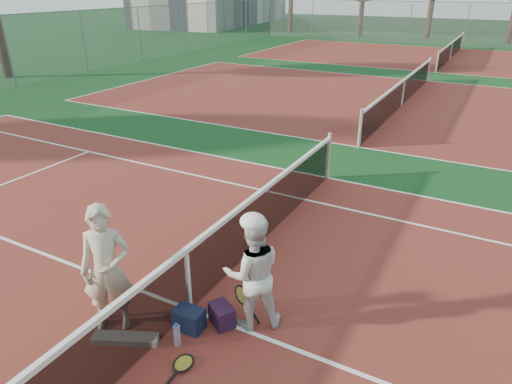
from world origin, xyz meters
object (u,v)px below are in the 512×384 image
racket_spare (183,364)px  sports_bag_navy (189,319)px  racket_black_held (242,304)px  player_a (107,269)px  water_bottle (177,336)px  player_b (253,273)px  net_main (188,280)px  racket_red (124,300)px  sports_bag_purple (222,315)px

racket_spare → sports_bag_navy: bearing=26.9°
racket_black_held → racket_spare: bearing=74.0°
player_a → racket_spare: player_a is taller
sports_bag_navy → water_bottle: bearing=-81.6°
sports_bag_navy → player_b: bearing=36.8°
net_main → sports_bag_navy: bearing=-55.3°
water_bottle → racket_red: bearing=173.8°
racket_red → net_main: bearing=-0.2°
racket_black_held → water_bottle: racket_black_held is taller
racket_red → racket_spare: racket_red is taller
sports_bag_purple → water_bottle: water_bottle is taller
player_a → sports_bag_purple: player_a is taller
player_a → sports_bag_purple: bearing=-4.7°
racket_black_held → sports_bag_navy: racket_black_held is taller
sports_bag_navy → sports_bag_purple: 0.44m
player_a → player_b: player_a is taller
player_b → sports_bag_purple: 0.78m
racket_spare → sports_bag_purple: sports_bag_purple is taller
player_b → racket_spare: 1.38m
racket_black_held → player_b: bearing=179.6°
player_b → sports_bag_purple: size_ratio=4.43×
player_a → sports_bag_purple: size_ratio=4.95×
player_a → water_bottle: player_a is taller
net_main → sports_bag_navy: net_main is taller
racket_red → water_bottle: bearing=-42.9°
net_main → player_a: size_ratio=6.16×
sports_bag_navy → racket_black_held: bearing=43.8°
racket_red → water_bottle: size_ratio=1.82×
player_a → player_b: 1.86m
racket_black_held → net_main: bearing=8.6°
racket_red → water_bottle: (0.98, -0.11, -0.12)m
player_b → racket_spare: bearing=35.2°
racket_red → sports_bag_purple: bearing=-15.1°
net_main → water_bottle: 0.78m
sports_bag_purple → water_bottle: (-0.29, -0.61, 0.00)m
racket_red → water_bottle: racket_red is taller
sports_bag_navy → net_main: bearing=124.7°
sports_bag_navy → racket_red: bearing=-167.1°
sports_bag_purple → water_bottle: 0.67m
net_main → player_b: 0.97m
net_main → racket_red: net_main is taller
player_a → player_b: (1.61, 0.93, -0.09)m
racket_red → player_a: bearing=-124.4°
racket_spare → water_bottle: bearing=45.2°
net_main → sports_bag_purple: net_main is taller
player_a → sports_bag_purple: (1.26, 0.70, -0.75)m
player_b → water_bottle: size_ratio=5.32×
racket_red → racket_black_held: (1.45, 0.71, -0.01)m
racket_black_held → sports_bag_purple: 0.30m
racket_spare → player_b: bearing=-21.1°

